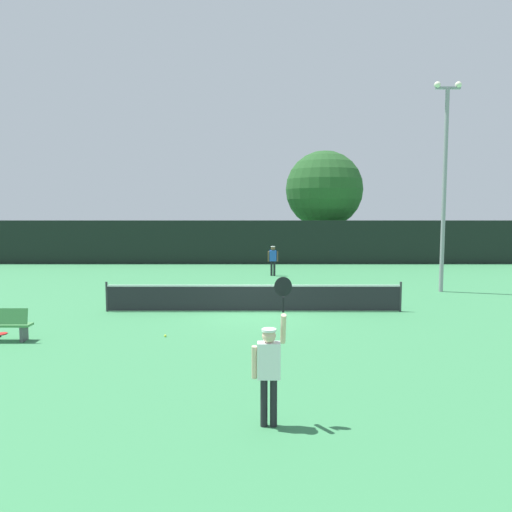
{
  "coord_description": "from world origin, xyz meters",
  "views": [
    {
      "loc": [
        0.08,
        -17.36,
        3.58
      ],
      "look_at": [
        0.09,
        2.53,
        1.76
      ],
      "focal_mm": 34.52,
      "sensor_mm": 36.0,
      "label": 1
    }
  ],
  "objects_px": {
    "player_receiving": "(273,258)",
    "spare_racket": "(1,334)",
    "light_pole": "(445,175)",
    "large_tree": "(324,190)",
    "player_serving": "(269,362)",
    "parked_car_near": "(225,246)",
    "tennis_ball": "(165,336)"
  },
  "relations": [
    {
      "from": "large_tree",
      "to": "player_receiving",
      "type": "bearing_deg",
      "value": -113.44
    },
    {
      "from": "player_receiving",
      "to": "tennis_ball",
      "type": "xyz_separation_m",
      "value": [
        -3.53,
        -13.35,
        -0.97
      ]
    },
    {
      "from": "spare_racket",
      "to": "parked_car_near",
      "type": "distance_m",
      "value": 26.25
    },
    {
      "from": "large_tree",
      "to": "player_serving",
      "type": "bearing_deg",
      "value": -99.54
    },
    {
      "from": "player_receiving",
      "to": "light_pole",
      "type": "bearing_deg",
      "value": 143.63
    },
    {
      "from": "spare_racket",
      "to": "large_tree",
      "type": "relative_size",
      "value": 0.06
    },
    {
      "from": "player_receiving",
      "to": "parked_car_near",
      "type": "distance_m",
      "value": 13.18
    },
    {
      "from": "player_serving",
      "to": "tennis_ball",
      "type": "relative_size",
      "value": 36.77
    },
    {
      "from": "player_receiving",
      "to": "large_tree",
      "type": "xyz_separation_m",
      "value": [
        4.09,
        9.44,
        4.15
      ]
    },
    {
      "from": "light_pole",
      "to": "parked_car_near",
      "type": "relative_size",
      "value": 2.12
    },
    {
      "from": "player_receiving",
      "to": "large_tree",
      "type": "bearing_deg",
      "value": -113.44
    },
    {
      "from": "player_receiving",
      "to": "spare_racket",
      "type": "distance_m",
      "value": 15.55
    },
    {
      "from": "player_serving",
      "to": "player_receiving",
      "type": "distance_m",
      "value": 19.19
    },
    {
      "from": "player_receiving",
      "to": "large_tree",
      "type": "height_order",
      "value": "large_tree"
    },
    {
      "from": "player_serving",
      "to": "light_pole",
      "type": "distance_m",
      "value": 16.47
    },
    {
      "from": "player_receiving",
      "to": "spare_racket",
      "type": "relative_size",
      "value": 3.18
    },
    {
      "from": "player_receiving",
      "to": "tennis_ball",
      "type": "distance_m",
      "value": 13.84
    },
    {
      "from": "light_pole",
      "to": "large_tree",
      "type": "relative_size",
      "value": 1.14
    },
    {
      "from": "spare_racket",
      "to": "light_pole",
      "type": "bearing_deg",
      "value": 26.08
    },
    {
      "from": "light_pole",
      "to": "parked_car_near",
      "type": "distance_m",
      "value": 21.53
    },
    {
      "from": "light_pole",
      "to": "spare_racket",
      "type": "bearing_deg",
      "value": -153.92
    },
    {
      "from": "tennis_ball",
      "to": "spare_racket",
      "type": "relative_size",
      "value": 0.13
    },
    {
      "from": "player_serving",
      "to": "large_tree",
      "type": "relative_size",
      "value": 0.31
    },
    {
      "from": "tennis_ball",
      "to": "light_pole",
      "type": "xyz_separation_m",
      "value": [
        10.86,
        7.96,
        5.11
      ]
    },
    {
      "from": "spare_racket",
      "to": "player_receiving",
      "type": "bearing_deg",
      "value": 57.38
    },
    {
      "from": "player_serving",
      "to": "large_tree",
      "type": "xyz_separation_m",
      "value": [
        4.81,
        28.62,
        4.06
      ]
    },
    {
      "from": "player_receiving",
      "to": "spare_racket",
      "type": "xyz_separation_m",
      "value": [
        -8.36,
        -13.07,
        -0.99
      ]
    },
    {
      "from": "light_pole",
      "to": "tennis_ball",
      "type": "bearing_deg",
      "value": -143.76
    },
    {
      "from": "player_receiving",
      "to": "light_pole",
      "type": "height_order",
      "value": "light_pole"
    },
    {
      "from": "player_receiving",
      "to": "parked_car_near",
      "type": "bearing_deg",
      "value": -74.68
    },
    {
      "from": "player_receiving",
      "to": "parked_car_near",
      "type": "relative_size",
      "value": 0.38
    },
    {
      "from": "player_receiving",
      "to": "spare_racket",
      "type": "height_order",
      "value": "player_receiving"
    }
  ]
}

